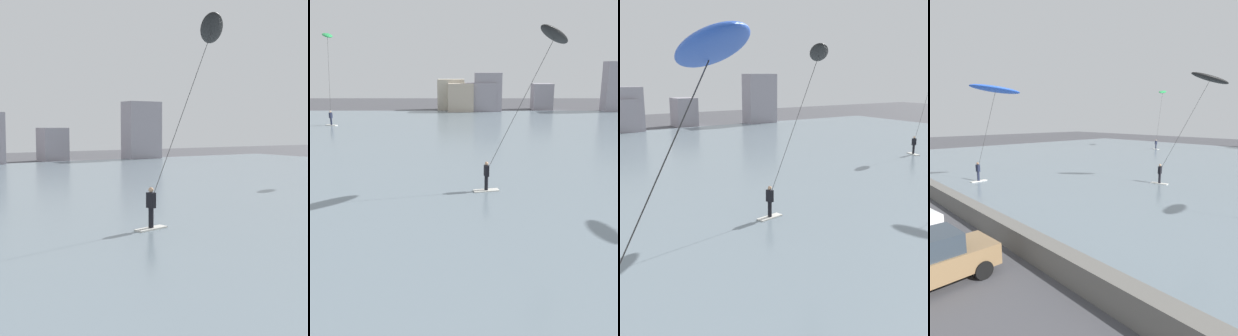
% 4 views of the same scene
% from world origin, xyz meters
% --- Properties ---
extents(seawall_barrier, '(60.00, 0.70, 0.97)m').
position_xyz_m(seawall_barrier, '(0.00, 4.21, 0.49)').
color(seawall_barrier, '#66635E').
rests_on(seawall_barrier, ground).
extents(water_bay, '(84.00, 52.00, 0.10)m').
position_xyz_m(water_bay, '(0.00, 30.91, 0.05)').
color(water_bay, slate).
rests_on(water_bay, ground).
extents(kitesurfer_green, '(2.35, 3.85, 10.31)m').
position_xyz_m(kitesurfer_green, '(-16.24, 43.83, 9.15)').
color(kitesurfer_green, silver).
rests_on(kitesurfer_green, water_bay).
extents(kitesurfer_black, '(5.35, 2.93, 8.64)m').
position_xyz_m(kitesurfer_black, '(3.13, 19.58, 7.39)').
color(kitesurfer_black, silver).
rests_on(kitesurfer_black, water_bay).
extents(kitesurfer_blue, '(4.75, 3.86, 7.90)m').
position_xyz_m(kitesurfer_blue, '(-7.73, 8.69, 7.03)').
color(kitesurfer_blue, silver).
rests_on(kitesurfer_blue, water_bay).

